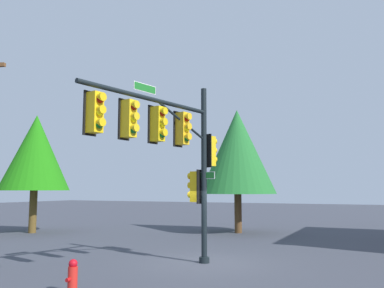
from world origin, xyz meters
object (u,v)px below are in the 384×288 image
at_px(signal_pole_assembly, 173,144).
at_px(fire_hydrant, 73,276).
at_px(tree_near, 36,153).
at_px(tree_mid, 237,152).

distance_m(signal_pole_assembly, fire_hydrant, 5.16).
xyz_separation_m(fire_hydrant, tree_near, (-9.71, -11.75, 4.35)).
relative_size(fire_hydrant, tree_mid, 0.11).
height_order(fire_hydrant, tree_near, tree_near).
bearing_deg(tree_near, tree_mid, 115.10).
xyz_separation_m(signal_pole_assembly, tree_near, (-6.15, -12.65, 0.72)).
relative_size(signal_pole_assembly, tree_near, 0.88).
bearing_deg(tree_mid, tree_near, -64.90).
distance_m(signal_pole_assembly, tree_near, 14.09).
bearing_deg(fire_hydrant, tree_mid, -177.31).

